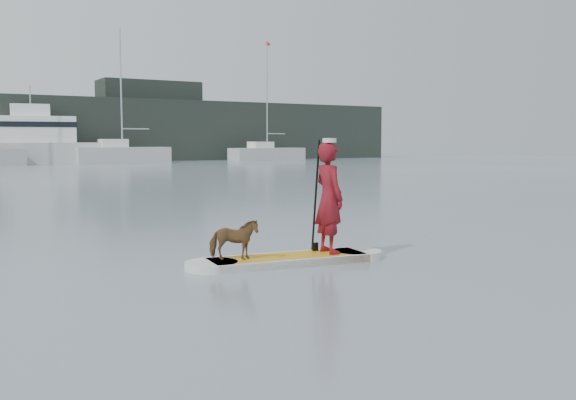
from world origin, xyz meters
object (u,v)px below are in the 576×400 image
paddler (329,198)px  sailboat_e (122,154)px  sailboat_f (267,152)px  motor_yacht_a (46,142)px  paddleboard (288,260)px  dog (234,240)px

paddler → sailboat_e: (10.55, 47.45, -0.17)m
sailboat_f → motor_yacht_a: sailboat_f is taller
paddleboard → dog: size_ratio=4.46×
paddleboard → sailboat_e: (11.26, 47.35, 0.78)m
paddleboard → sailboat_f: bearing=68.9°
paddleboard → sailboat_f: 54.85m
dog → sailboat_f: bearing=-4.7°
paddleboard → sailboat_e: size_ratio=0.28×
dog → paddler: bearing=-72.7°
sailboat_e → dog: bearing=-103.3°
motor_yacht_a → paddler: bearing=-84.7°
paddleboard → sailboat_f: (26.24, 48.15, 0.74)m
dog → sailboat_f: (27.13, 48.04, 0.37)m
sailboat_f → paddleboard: bearing=-122.9°
paddler → motor_yacht_a: size_ratio=0.15×
paddleboard → sailboat_e: bearing=84.1°
sailboat_f → motor_yacht_a: size_ratio=1.02×
paddleboard → motor_yacht_a: size_ratio=0.28×
dog → sailboat_f: size_ratio=0.06×
sailboat_e → motor_yacht_a: (-5.92, 1.95, 1.03)m
sailboat_e → motor_yacht_a: sailboat_e is taller
sailboat_e → sailboat_f: 15.00m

